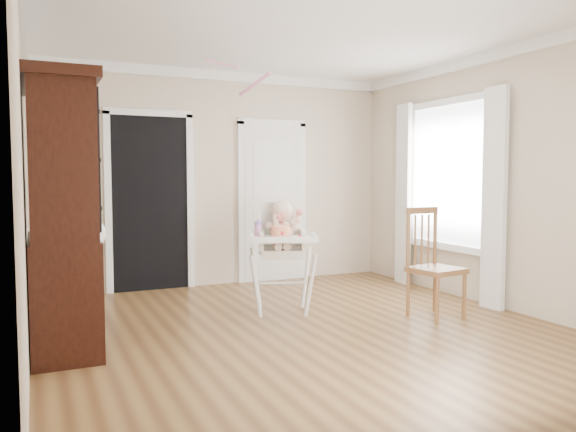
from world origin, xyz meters
name	(u,v)px	position (x,y,z in m)	size (l,w,h in m)	color
floor	(309,332)	(0.00, 0.00, 0.00)	(5.00, 5.00, 0.00)	brown
ceiling	(310,21)	(0.00, 0.00, 2.70)	(5.00, 5.00, 0.00)	white
wall_back	(221,179)	(0.00, 2.50, 1.35)	(4.50, 4.50, 0.00)	beige
wall_left	(23,180)	(-2.25, 0.00, 1.35)	(5.00, 5.00, 0.00)	beige
wall_right	(504,179)	(2.25, 0.00, 1.35)	(5.00, 5.00, 0.00)	beige
crown_molding	(310,28)	(0.00, 0.00, 2.64)	(4.50, 5.00, 0.12)	white
doorway	(150,199)	(-0.90, 2.48, 1.11)	(1.06, 0.05, 2.22)	black
closet_door	(272,203)	(0.70, 2.48, 1.02)	(0.96, 0.09, 2.13)	white
window_right	(446,184)	(2.18, 0.80, 1.29)	(0.13, 1.84, 2.30)	white
high_chair	(282,243)	(0.09, 0.78, 0.70)	(0.89, 0.98, 1.14)	white
baby	(282,226)	(0.10, 0.81, 0.87)	(0.32, 0.32, 0.52)	beige
cake	(281,232)	(-0.03, 0.55, 0.85)	(0.25, 0.25, 0.11)	silver
sippy_cup	(258,228)	(-0.17, 0.78, 0.87)	(0.07, 0.07, 0.18)	#D07FB2
china_cabinet	(62,214)	(-1.99, 0.44, 1.08)	(0.57, 1.28, 2.15)	black
dining_chair	(434,266)	(1.36, -0.01, 0.50)	(0.49, 0.49, 1.07)	brown
streamer	(222,64)	(-0.55, 0.73, 2.43)	(0.03, 0.50, 0.02)	pink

